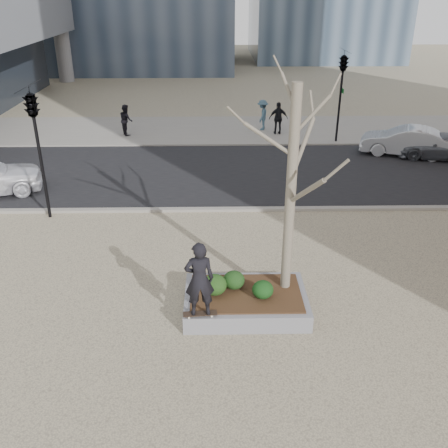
{
  "coord_description": "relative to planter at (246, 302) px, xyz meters",
  "views": [
    {
      "loc": [
        0.27,
        -10.28,
        7.32
      ],
      "look_at": [
        0.5,
        2.0,
        1.4
      ],
      "focal_mm": 40.0,
      "sensor_mm": 36.0,
      "label": 1
    }
  ],
  "objects": [
    {
      "name": "traffic_light_near",
      "position": [
        -6.5,
        5.6,
        2.02
      ],
      "size": [
        0.6,
        2.48,
        4.5
      ],
      "primitive_type": null,
      "color": "black",
      "rests_on": "ground"
    },
    {
      "name": "pedestrian_a",
      "position": [
        -5.44,
        16.03,
        0.6
      ],
      "size": [
        0.87,
        0.96,
        1.61
      ],
      "primitive_type": "imported",
      "rotation": [
        0.0,
        0.0,
        1.99
      ],
      "color": "black",
      "rests_on": "far_sidewalk"
    },
    {
      "name": "skateboard",
      "position": [
        -1.1,
        -0.88,
        0.26
      ],
      "size": [
        0.79,
        0.27,
        0.08
      ],
      "primitive_type": null,
      "rotation": [
        0.0,
        0.0,
        0.09
      ],
      "color": "black",
      "rests_on": "planter"
    },
    {
      "name": "shrub_left",
      "position": [
        -0.77,
        -0.03,
        0.52
      ],
      "size": [
        0.6,
        0.6,
        0.51
      ],
      "primitive_type": "ellipsoid",
      "color": "#1C3A12",
      "rests_on": "planter_mulch"
    },
    {
      "name": "pedestrian_b",
      "position": [
        1.89,
        16.92,
        0.62
      ],
      "size": [
        0.86,
        1.18,
        1.64
      ],
      "primitive_type": "imported",
      "rotation": [
        0.0,
        0.0,
        4.46
      ],
      "color": "#3C596C",
      "rests_on": "far_sidewalk"
    },
    {
      "name": "shrub_right",
      "position": [
        0.39,
        -0.21,
        0.48
      ],
      "size": [
        0.51,
        0.51,
        0.44
      ],
      "primitive_type": "ellipsoid",
      "color": "#133D13",
      "rests_on": "planter_mulch"
    },
    {
      "name": "street",
      "position": [
        -1.0,
        10.0,
        -0.21
      ],
      "size": [
        60.0,
        8.0,
        0.02
      ],
      "primitive_type": "cube",
      "color": "black",
      "rests_on": "ground"
    },
    {
      "name": "skateboarder",
      "position": [
        -1.1,
        -0.88,
        1.21
      ],
      "size": [
        0.71,
        0.5,
        1.82
      ],
      "primitive_type": "imported",
      "rotation": [
        0.0,
        0.0,
        3.24
      ],
      "color": "black",
      "rests_on": "skateboard"
    },
    {
      "name": "traffic_light_far",
      "position": [
        5.5,
        14.6,
        2.02
      ],
      "size": [
        0.6,
        2.48,
        4.5
      ],
      "primitive_type": null,
      "color": "black",
      "rests_on": "ground"
    },
    {
      "name": "far_sidewalk",
      "position": [
        -1.0,
        17.0,
        -0.21
      ],
      "size": [
        60.0,
        6.0,
        0.02
      ],
      "primitive_type": "cube",
      "color": "gray",
      "rests_on": "ground"
    },
    {
      "name": "ground",
      "position": [
        -1.0,
        0.0,
        -0.23
      ],
      "size": [
        120.0,
        120.0,
        0.0
      ],
      "primitive_type": "plane",
      "color": "tan",
      "rests_on": "ground"
    },
    {
      "name": "car_third",
      "position": [
        9.72,
        11.71,
        0.38
      ],
      "size": [
        4.29,
        2.62,
        1.16
      ],
      "primitive_type": "imported",
      "rotation": [
        0.0,
        0.0,
        4.45
      ],
      "color": "#4F525A",
      "rests_on": "street"
    },
    {
      "name": "car_silver",
      "position": [
        8.2,
        12.24,
        0.47
      ],
      "size": [
        4.32,
        2.7,
        1.34
      ],
      "primitive_type": "imported",
      "rotation": [
        0.0,
        0.0,
        4.37
      ],
      "color": "#ACAFB5",
      "rests_on": "street"
    },
    {
      "name": "sycamore_tree",
      "position": [
        1.0,
        0.3,
        3.56
      ],
      "size": [
        2.8,
        2.8,
        6.6
      ],
      "primitive_type": null,
      "color": "gray",
      "rests_on": "planter_mulch"
    },
    {
      "name": "shrub_middle",
      "position": [
        -0.29,
        0.22,
        0.49
      ],
      "size": [
        0.54,
        0.54,
        0.45
      ],
      "primitive_type": "ellipsoid",
      "color": "black",
      "rests_on": "planter_mulch"
    },
    {
      "name": "planter",
      "position": [
        0.0,
        0.0,
        0.0
      ],
      "size": [
        3.0,
        2.0,
        0.45
      ],
      "primitive_type": "cube",
      "color": "gray",
      "rests_on": "ground"
    },
    {
      "name": "pedestrian_c",
      "position": [
        2.66,
        16.03,
        0.65
      ],
      "size": [
        1.0,
        0.42,
        1.69
      ],
      "primitive_type": "imported",
      "rotation": [
        0.0,
        0.0,
        3.15
      ],
      "color": "black",
      "rests_on": "far_sidewalk"
    },
    {
      "name": "planter_mulch",
      "position": [
        0.0,
        0.0,
        0.25
      ],
      "size": [
        2.7,
        1.7,
        0.04
      ],
      "primitive_type": "cube",
      "color": "#382314",
      "rests_on": "planter"
    }
  ]
}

